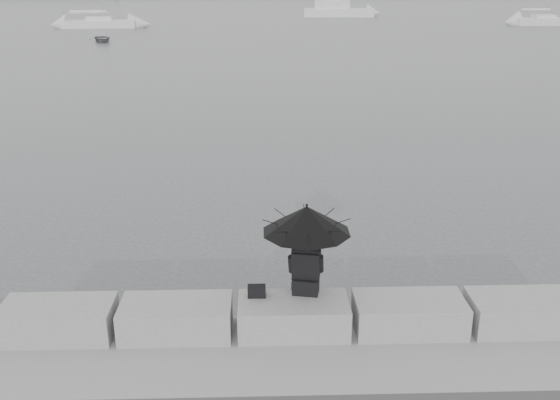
{
  "coord_description": "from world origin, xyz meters",
  "views": [
    {
      "loc": [
        -0.45,
        -8.41,
        5.43
      ],
      "look_at": [
        -0.09,
        3.0,
        1.31
      ],
      "focal_mm": 40.0,
      "sensor_mm": 36.0,
      "label": 1
    }
  ],
  "objects_px": {
    "seated_person": "(307,228)",
    "dinghy": "(102,39)",
    "sailboat_right": "(543,20)",
    "sailboat_left": "(100,23)",
    "motor_cruiser": "(339,10)"
  },
  "relations": [
    {
      "from": "seated_person",
      "to": "dinghy",
      "type": "xyz_separation_m",
      "value": [
        -14.37,
        47.95,
        -1.78
      ]
    },
    {
      "from": "sailboat_right",
      "to": "dinghy",
      "type": "distance_m",
      "value": 49.75
    },
    {
      "from": "sailboat_left",
      "to": "sailboat_right",
      "type": "bearing_deg",
      "value": -1.51
    },
    {
      "from": "sailboat_left",
      "to": "sailboat_right",
      "type": "height_order",
      "value": "same"
    },
    {
      "from": "sailboat_right",
      "to": "dinghy",
      "type": "height_order",
      "value": "sailboat_right"
    },
    {
      "from": "sailboat_right",
      "to": "seated_person",
      "type": "bearing_deg",
      "value": -118.35
    },
    {
      "from": "sailboat_right",
      "to": "motor_cruiser",
      "type": "height_order",
      "value": "sailboat_right"
    },
    {
      "from": "sailboat_left",
      "to": "dinghy",
      "type": "relative_size",
      "value": 4.38
    },
    {
      "from": "motor_cruiser",
      "to": "dinghy",
      "type": "xyz_separation_m",
      "value": [
        -24.76,
        -33.89,
        -0.64
      ]
    },
    {
      "from": "sailboat_left",
      "to": "dinghy",
      "type": "height_order",
      "value": "sailboat_left"
    },
    {
      "from": "sailboat_left",
      "to": "motor_cruiser",
      "type": "relative_size",
      "value": 1.32
    },
    {
      "from": "motor_cruiser",
      "to": "dinghy",
      "type": "distance_m",
      "value": 41.97
    },
    {
      "from": "seated_person",
      "to": "sailboat_left",
      "type": "distance_m",
      "value": 65.8
    },
    {
      "from": "dinghy",
      "to": "seated_person",
      "type": "bearing_deg",
      "value": -97.26
    },
    {
      "from": "sailboat_right",
      "to": "dinghy",
      "type": "xyz_separation_m",
      "value": [
        -46.52,
        -17.63,
        -0.29
      ]
    }
  ]
}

